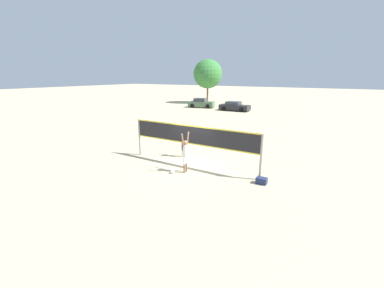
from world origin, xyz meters
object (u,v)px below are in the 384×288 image
object	(u,v)px
player_blocker	(183,141)
parked_car_near	(234,107)
gear_bag	(262,181)
volleyball_net	(192,138)
tree_left_cluster	(208,74)
parked_car_mid	(201,103)
player_spiker	(185,152)
volleyball	(172,171)

from	to	relation	value
player_blocker	parked_car_near	distance (m)	22.64
player_blocker	parked_car_near	bearing A→B (deg)	-165.60
gear_bag	parked_car_near	distance (m)	25.94
volleyball_net	gear_bag	world-z (taller)	volleyball_net
parked_car_near	tree_left_cluster	bearing A→B (deg)	137.80
parked_car_mid	tree_left_cluster	distance (m)	8.41
player_blocker	volleyball_net	bearing A→B (deg)	50.03
player_spiker	player_blocker	distance (m)	2.67
volleyball_net	tree_left_cluster	xyz separation A→B (m)	(-15.33, 30.42, 3.55)
player_blocker	volleyball	world-z (taller)	player_blocker
player_blocker	tree_left_cluster	world-z (taller)	tree_left_cluster
volleyball_net	player_spiker	size ratio (longest dim) A/B	3.68
volleyball	parked_car_near	bearing A→B (deg)	105.20
gear_bag	parked_car_mid	xyz separation A→B (m)	(-17.06, 24.19, 0.51)
parked_car_mid	player_spiker	bearing A→B (deg)	-75.25
parked_car_near	player_blocker	bearing A→B (deg)	-76.39
gear_bag	parked_car_mid	bearing A→B (deg)	125.19
volleyball	gear_bag	bearing A→B (deg)	14.80
volleyball	parked_car_mid	distance (m)	28.34
tree_left_cluster	player_blocker	bearing A→B (deg)	-64.44
player_blocker	gear_bag	xyz separation A→B (m)	(5.48, -1.52, -0.92)
player_spiker	parked_car_mid	xyz separation A→B (m)	(-13.14, 24.85, -0.49)
volleyball_net	player_blocker	size ratio (longest dim) A/B	3.92
gear_bag	parked_car_mid	world-z (taller)	parked_car_mid
parked_car_near	parked_car_mid	size ratio (longest dim) A/B	1.01
gear_bag	parked_car_near	bearing A→B (deg)	115.35
player_spiker	gear_bag	size ratio (longest dim) A/B	4.39
volleyball_net	player_blocker	world-z (taller)	volleyball_net
volleyball_net	player_spiker	world-z (taller)	volleyball_net
player_blocker	tree_left_cluster	size ratio (longest dim) A/B	0.26
player_blocker	parked_car_mid	world-z (taller)	player_blocker
volleyball_net	volleyball	bearing A→B (deg)	-98.96
tree_left_cluster	gear_bag	bearing A→B (deg)	-57.69
parked_car_mid	player_blocker	bearing A→B (deg)	-76.06
parked_car_mid	volleyball	bearing A→B (deg)	-76.63
player_spiker	tree_left_cluster	size ratio (longest dim) A/B	0.28
player_spiker	parked_car_near	distance (m)	25.14
volleyball	parked_car_mid	xyz separation A→B (m)	(-12.64, 25.36, 0.55)
volleyball_net	tree_left_cluster	size ratio (longest dim) A/B	1.03
gear_bag	tree_left_cluster	xyz separation A→B (m)	(-19.50, 30.85, 5.03)
gear_bag	parked_car_mid	size ratio (longest dim) A/B	0.12
player_spiker	tree_left_cluster	distance (m)	35.37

